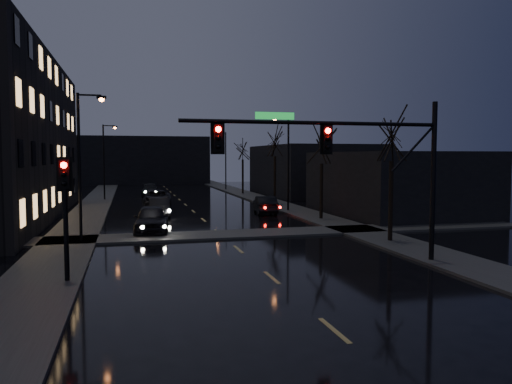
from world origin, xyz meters
TOP-DOWN VIEW (x-y plane):
  - ground at (0.00, 0.00)m, footprint 160.00×160.00m
  - sidewalk_left at (-8.50, 35.00)m, footprint 3.00×140.00m
  - sidewalk_right at (8.50, 35.00)m, footprint 3.00×140.00m
  - sidewalk_cross at (0.00, 18.50)m, footprint 40.00×3.00m
  - commercial_right_near at (15.50, 26.00)m, footprint 10.00×14.00m
  - commercial_right_far at (17.00, 48.00)m, footprint 12.00×18.00m
  - far_block at (-3.00, 78.00)m, footprint 22.00×10.00m
  - signal_mast at (3.85, 9.00)m, footprint 11.11×0.41m
  - signal_pole_left at (-7.50, 8.99)m, footprint 0.35×0.41m
  - tree_near at (8.40, 14.00)m, footprint 3.52×3.52m
  - tree_mid_a at (8.40, 24.00)m, footprint 3.30×3.30m
  - tree_mid_b at (8.40, 36.00)m, footprint 3.74×3.74m
  - tree_far at (8.40, 50.00)m, footprint 3.43×3.43m
  - streetlight_l_near at (-7.58, 18.00)m, footprint 1.53×0.28m
  - streetlight_l_far at (-7.58, 45.00)m, footprint 1.53×0.28m
  - streetlight_r_mid at (7.58, 30.00)m, footprint 1.53×0.28m
  - streetlight_r_far at (7.58, 58.00)m, footprint 1.53×0.28m
  - oncoming_car_a at (-3.95, 20.81)m, footprint 2.41×5.09m
  - oncoming_car_b at (-3.00, 29.18)m, footprint 1.50×4.26m
  - oncoming_car_c at (-2.69, 37.40)m, footprint 2.80×5.49m
  - oncoming_car_d at (-2.88, 49.77)m, footprint 2.09×5.02m
  - lead_car at (5.49, 28.96)m, footprint 2.05×4.54m

SIDE VIEW (x-z plane):
  - ground at x=0.00m, z-range 0.00..0.00m
  - sidewalk_left at x=-8.50m, z-range 0.00..0.12m
  - sidewalk_right at x=8.50m, z-range 0.00..0.12m
  - sidewalk_cross at x=0.00m, z-range 0.00..0.12m
  - oncoming_car_b at x=-3.00m, z-range 0.00..1.40m
  - lead_car at x=5.49m, z-range 0.00..1.45m
  - oncoming_car_d at x=-2.88m, z-range 0.00..1.45m
  - oncoming_car_c at x=-2.69m, z-range 0.00..1.48m
  - oncoming_car_a at x=-3.95m, z-range 0.00..1.68m
  - commercial_right_near at x=15.50m, z-range 0.00..5.00m
  - commercial_right_far at x=17.00m, z-range 0.00..6.00m
  - signal_pole_left at x=-7.50m, z-range 0.75..5.27m
  - far_block at x=-3.00m, z-range 0.00..8.00m
  - streetlight_l_near at x=-7.58m, z-range 0.77..8.77m
  - streetlight_l_far at x=-7.58m, z-range 0.77..8.77m
  - streetlight_r_mid at x=7.58m, z-range 0.77..8.77m
  - streetlight_r_far at x=7.58m, z-range 0.77..8.77m
  - signal_mast at x=3.85m, z-range 1.37..8.37m
  - tree_mid_a at x=8.40m, z-range 2.04..9.61m
  - tree_far at x=8.40m, z-range 2.12..10.00m
  - tree_near at x=8.40m, z-range 2.18..10.26m
  - tree_mid_b at x=8.40m, z-range 2.32..10.90m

